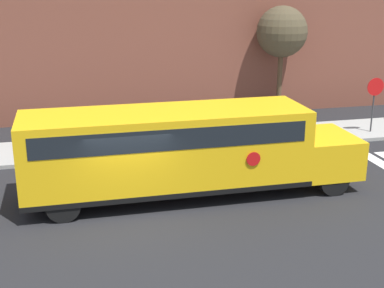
# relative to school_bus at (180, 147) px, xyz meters

# --- Properties ---
(ground_plane) EXTENTS (60.00, 60.00, 0.00)m
(ground_plane) POSITION_rel_school_bus_xyz_m (-1.77, -1.08, -1.65)
(ground_plane) COLOR black
(sidewalk_strip) EXTENTS (44.00, 3.00, 0.15)m
(sidewalk_strip) POSITION_rel_school_bus_xyz_m (-1.77, 5.42, -1.57)
(sidewalk_strip) COLOR #9E9E99
(sidewalk_strip) RESTS_ON ground
(building_backdrop) EXTENTS (32.00, 4.00, 9.40)m
(building_backdrop) POSITION_rel_school_bus_xyz_m (-1.77, 11.92, 3.05)
(building_backdrop) COLOR brown
(building_backdrop) RESTS_ON ground
(school_bus) EXTENTS (10.82, 2.57, 2.85)m
(school_bus) POSITION_rel_school_bus_xyz_m (0.00, 0.00, 0.00)
(school_bus) COLOR yellow
(school_bus) RESTS_ON ground
(stop_sign) EXTENTS (0.79, 0.10, 2.59)m
(stop_sign) POSITION_rel_school_bus_xyz_m (9.80, 4.82, 0.11)
(stop_sign) COLOR #38383A
(stop_sign) RESTS_ON ground
(tree_near_sidewalk) EXTENTS (2.49, 2.49, 5.49)m
(tree_near_sidewalk) POSITION_rel_school_bus_xyz_m (7.01, 8.92, 2.56)
(tree_near_sidewalk) COLOR brown
(tree_near_sidewalk) RESTS_ON ground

